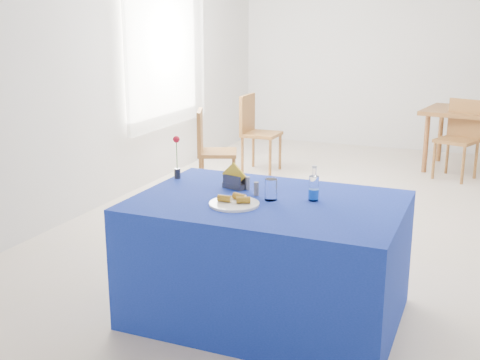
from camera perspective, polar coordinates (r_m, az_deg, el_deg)
name	(u,v)px	position (r m, az deg, el deg)	size (l,w,h in m)	color
floor	(358,222)	(5.68, 11.13, -3.92)	(7.00, 7.00, 0.00)	beige
room_shell	(369,27)	(5.39, 12.09, 13.97)	(7.00, 7.00, 7.00)	silver
window_pane	(162,44)	(7.02, -7.37, 12.71)	(0.04, 1.50, 1.60)	white
curtain	(168,44)	(6.99, -6.86, 12.72)	(0.04, 1.75, 1.85)	white
plate	(234,204)	(3.52, -0.55, -2.28)	(0.30, 0.30, 0.01)	white
drinking_glass	(271,190)	(3.61, 2.95, -0.92)	(0.08, 0.08, 0.13)	white
salt_shaker	(248,183)	(3.83, 0.73, -0.31)	(0.03, 0.03, 0.09)	gray
pepper_shaker	(256,189)	(3.71, 1.56, -0.84)	(0.03, 0.03, 0.09)	slate
blue_table	(267,258)	(3.76, 2.61, -7.44)	(1.60, 1.10, 0.76)	navy
water_bottle	(314,189)	(3.62, 7.00, -0.85)	(0.06, 0.06, 0.21)	white
napkin_holder	(234,181)	(3.86, -0.56, -0.10)	(0.16, 0.10, 0.17)	#39393E
rose_vase	(177,158)	(4.11, -6.00, 2.06)	(0.05, 0.05, 0.30)	#232328
chair_bg_left	(460,133)	(7.48, 20.18, 4.18)	(0.53, 0.53, 0.92)	olive
chair_win_a	(210,146)	(6.37, -2.89, 3.25)	(0.53, 0.53, 0.90)	olive
chair_win_b	(255,127)	(7.35, 1.44, 5.00)	(0.42, 0.42, 0.94)	olive
banana_pieces	(236,198)	(3.53, -0.38, -1.75)	(0.20, 0.12, 0.04)	gold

